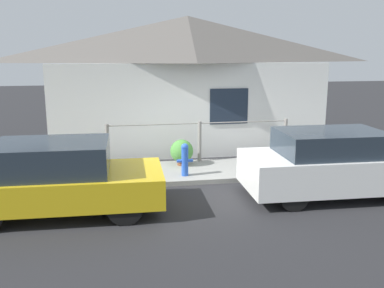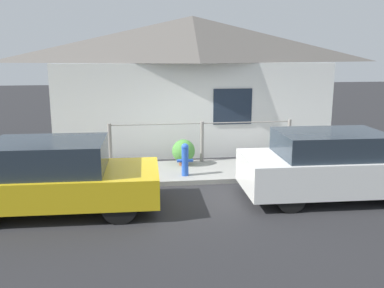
# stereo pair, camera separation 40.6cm
# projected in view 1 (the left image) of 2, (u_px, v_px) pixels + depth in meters

# --- Properties ---
(ground_plane) EXTENTS (60.00, 60.00, 0.00)m
(ground_plane) POSITION_uv_depth(u_px,v_px,m) (214.00, 184.00, 9.84)
(ground_plane) COLOR #262628
(sidewalk) EXTENTS (24.00, 1.85, 0.11)m
(sidewalk) POSITION_uv_depth(u_px,v_px,m) (205.00, 171.00, 10.72)
(sidewalk) COLOR gray
(sidewalk) RESTS_ON ground_plane
(house) EXTENTS (8.32, 2.23, 3.99)m
(house) POSITION_uv_depth(u_px,v_px,m) (188.00, 46.00, 12.48)
(house) COLOR white
(house) RESTS_ON ground_plane
(fence) EXTENTS (4.90, 0.10, 1.08)m
(fence) POSITION_uv_depth(u_px,v_px,m) (200.00, 139.00, 11.32)
(fence) COLOR gray
(fence) RESTS_ON sidewalk
(car_left) EXTENTS (3.82, 1.82, 1.37)m
(car_left) POSITION_uv_depth(u_px,v_px,m) (58.00, 178.00, 7.98)
(car_left) COLOR gold
(car_left) RESTS_ON ground_plane
(car_right) EXTENTS (3.91, 1.76, 1.40)m
(car_right) POSITION_uv_depth(u_px,v_px,m) (335.00, 164.00, 8.94)
(car_right) COLOR white
(car_right) RESTS_ON ground_plane
(fire_hydrant) EXTENTS (0.38, 0.17, 0.78)m
(fire_hydrant) POSITION_uv_depth(u_px,v_px,m) (185.00, 159.00, 10.04)
(fire_hydrant) COLOR blue
(fire_hydrant) RESTS_ON sidewalk
(potted_plant_near_hydrant) EXTENTS (0.59, 0.59, 0.67)m
(potted_plant_near_hydrant) POSITION_uv_depth(u_px,v_px,m) (182.00, 151.00, 10.98)
(potted_plant_near_hydrant) COLOR brown
(potted_plant_near_hydrant) RESTS_ON sidewalk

